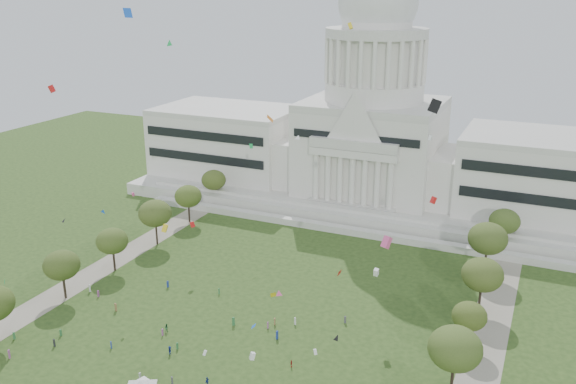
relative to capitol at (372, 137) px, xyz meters
name	(u,v)px	position (x,y,z in m)	size (l,w,h in m)	color
capitol	(372,137)	(0.00, 0.00, 0.00)	(160.00, 64.50, 91.30)	beige
path_left	(93,274)	(-48.00, -83.59, -22.28)	(8.00, 160.00, 0.04)	gray
path_right	(482,363)	(48.00, -83.59, -22.28)	(8.00, 160.00, 0.04)	gray
row_tree_l_2	(62,265)	(-45.04, -96.29, -13.79)	(8.42, 8.42, 11.97)	black
row_tree_r_2	(455,349)	(44.17, -96.15, -12.64)	(9.55, 9.55, 13.58)	black
row_tree_l_3	(112,241)	(-44.09, -79.67, -14.09)	(8.12, 8.12, 11.55)	black
row_tree_r_3	(469,316)	(44.40, -79.10, -15.21)	(7.01, 7.01, 9.98)	black
row_tree_l_4	(155,213)	(-44.08, -61.17, -12.90)	(9.29, 9.29, 13.21)	black
row_tree_r_4	(482,275)	(44.76, -63.55, -13.01)	(9.19, 9.19, 13.06)	black
row_tree_l_5	(188,196)	(-45.22, -42.58, -13.88)	(8.33, 8.33, 11.85)	black
row_tree_r_5	(488,239)	(43.49, -43.40, -12.37)	(9.82, 9.82, 13.96)	black
row_tree_l_6	(214,180)	(-46.87, -24.45, -14.02)	(8.19, 8.19, 11.64)	black
row_tree_r_6	(505,221)	(45.96, -25.46, -13.79)	(8.42, 8.42, 11.97)	black
event_tent	(140,384)	(-5.78, -119.65, -19.14)	(9.12, 9.12, 4.07)	#4C4C4C
person_4	(207,381)	(2.84, -111.47, -21.40)	(1.05, 0.57, 1.79)	navy
person_5	(170,350)	(-9.25, -105.78, -21.40)	(1.67, 0.66, 1.80)	navy
person_8	(166,328)	(-14.75, -98.98, -21.39)	(0.88, 0.54, 1.80)	#33723F
person_10	(291,364)	(14.61, -99.90, -21.56)	(0.86, 0.47, 1.46)	#B21E1E
distant_crowd	(172,331)	(-12.95, -99.71, -21.44)	(61.54, 40.36, 1.92)	#33723F
kite_swarm	(231,228)	(4.88, -104.39, 6.61)	(83.80, 102.95, 61.07)	white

